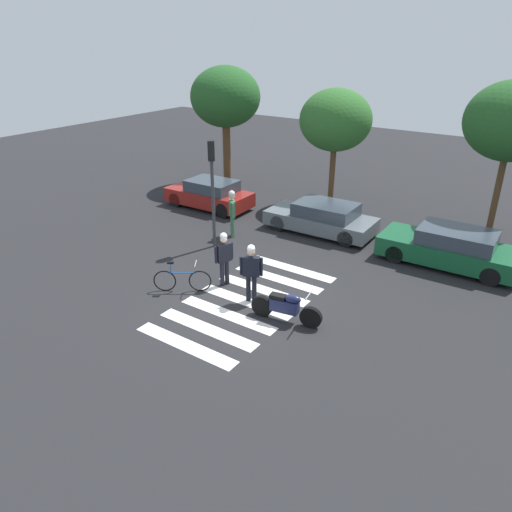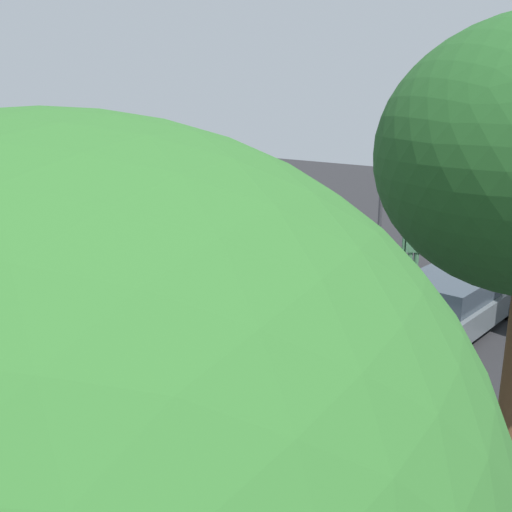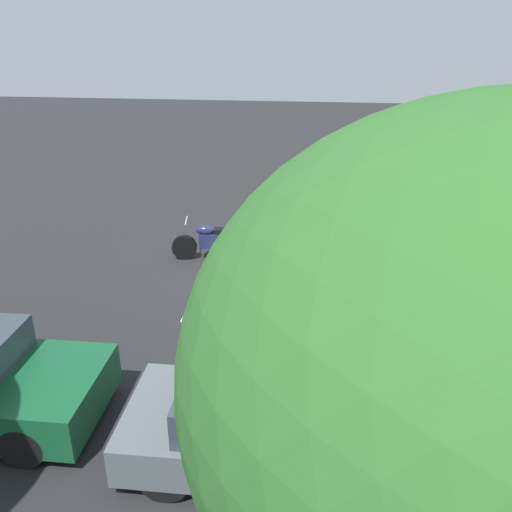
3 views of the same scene
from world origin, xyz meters
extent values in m
plane|color=#232326|center=(0.00, 0.00, 0.00)|extent=(60.00, 60.00, 0.00)
cylinder|color=black|center=(2.26, -0.13, 0.31)|extent=(0.63, 0.24, 0.62)
cylinder|color=black|center=(0.83, -0.37, 0.31)|extent=(0.63, 0.24, 0.62)
cube|color=#1E234C|center=(1.49, -0.26, 0.49)|extent=(0.84, 0.41, 0.36)
ellipsoid|color=#1E234C|center=(1.72, -0.22, 0.76)|extent=(0.51, 0.32, 0.24)
cube|color=black|center=(1.30, -0.29, 0.73)|extent=(0.47, 0.31, 0.12)
cylinder|color=#A5A5AD|center=(2.18, -0.14, 1.01)|extent=(0.14, 0.62, 0.04)
torus|color=black|center=(-1.55, -0.28, 0.35)|extent=(0.61, 0.43, 0.71)
torus|color=black|center=(-2.46, -0.89, 0.35)|extent=(0.61, 0.43, 0.71)
cylinder|color=#1E4C8C|center=(-2.01, -0.58, 0.63)|extent=(0.73, 0.51, 0.04)
cylinder|color=#1E4C8C|center=(-2.28, -0.77, 0.80)|extent=(0.04, 0.04, 0.34)
cube|color=black|center=(-2.28, -0.77, 0.98)|extent=(0.22, 0.20, 0.06)
cylinder|color=#99999E|center=(-1.64, -0.34, 0.95)|extent=(0.28, 0.40, 0.03)
cylinder|color=black|center=(-1.23, 0.42, 0.41)|extent=(0.14, 0.14, 0.83)
cylinder|color=black|center=(-1.17, 0.59, 0.41)|extent=(0.14, 0.14, 0.83)
cube|color=black|center=(-1.20, 0.50, 1.12)|extent=(0.35, 0.52, 0.59)
sphere|color=beige|center=(-1.20, 0.50, 1.57)|extent=(0.22, 0.22, 0.22)
cylinder|color=black|center=(-1.30, 0.23, 1.12)|extent=(0.09, 0.09, 0.56)
cylinder|color=black|center=(-1.10, 0.78, 1.12)|extent=(0.09, 0.09, 0.56)
sphere|color=white|center=(-1.20, 0.50, 1.67)|extent=(0.24, 0.24, 0.24)
cylinder|color=black|center=(0.02, 0.09, 0.43)|extent=(0.14, 0.14, 0.85)
cylinder|color=black|center=(0.18, 0.18, 0.43)|extent=(0.14, 0.14, 0.85)
cube|color=black|center=(0.10, 0.13, 1.15)|extent=(0.53, 0.40, 0.60)
sphere|color=tan|center=(0.10, 0.13, 1.61)|extent=(0.23, 0.23, 0.23)
cylinder|color=black|center=(-0.17, 0.00, 1.15)|extent=(0.09, 0.09, 0.57)
cylinder|color=black|center=(0.36, 0.27, 1.15)|extent=(0.09, 0.09, 0.57)
sphere|color=white|center=(0.10, 0.13, 1.72)|extent=(0.24, 0.24, 0.24)
cylinder|color=#3F724C|center=(-3.48, 3.93, 0.44)|extent=(0.14, 0.14, 0.87)
cylinder|color=#3F724C|center=(-3.36, 3.80, 0.44)|extent=(0.14, 0.14, 0.87)
cube|color=#3F724C|center=(-3.42, 3.87, 1.18)|extent=(0.49, 0.51, 0.62)
sphere|color=beige|center=(-3.42, 3.87, 1.65)|extent=(0.24, 0.24, 0.24)
cylinder|color=#3F724C|center=(-3.63, 4.09, 1.18)|extent=(0.09, 0.09, 0.59)
cylinder|color=#3F724C|center=(-3.22, 3.64, 1.18)|extent=(0.09, 0.09, 0.59)
sphere|color=white|center=(-3.42, 3.87, 1.75)|extent=(0.25, 0.25, 0.25)
cube|color=silver|center=(0.00, -2.70, 0.00)|extent=(3.17, 0.45, 0.01)
cube|color=silver|center=(0.00, -1.80, 0.00)|extent=(3.17, 0.45, 0.01)
cube|color=silver|center=(0.00, -0.90, 0.00)|extent=(3.17, 0.45, 0.01)
cube|color=silver|center=(0.00, 0.00, 0.00)|extent=(3.17, 0.45, 0.01)
cube|color=silver|center=(0.00, 0.90, 0.00)|extent=(3.17, 0.45, 0.01)
cube|color=silver|center=(0.00, 1.80, 0.00)|extent=(3.17, 0.45, 0.01)
cube|color=silver|center=(0.00, 2.70, 0.00)|extent=(3.17, 0.45, 0.01)
cylinder|color=black|center=(-2.26, 5.41, 0.32)|extent=(0.64, 0.23, 0.64)
cylinder|color=black|center=(-2.29, 7.03, 0.32)|extent=(0.64, 0.23, 0.64)
cylinder|color=black|center=(0.69, 5.47, 0.32)|extent=(0.64, 0.23, 0.64)
cylinder|color=black|center=(0.65, 7.10, 0.32)|extent=(0.64, 0.23, 0.64)
cube|color=slate|center=(-0.80, 6.25, 0.46)|extent=(4.37, 1.94, 0.56)
cube|color=#333D47|center=(-0.58, 6.26, 0.99)|extent=(2.38, 1.67, 0.51)
cube|color=#F2EDCC|center=(-2.92, 5.62, 0.54)|extent=(0.08, 0.20, 0.12)
cube|color=#F2EDCC|center=(-2.94, 6.80, 0.54)|extent=(0.08, 0.20, 0.12)
cylinder|color=black|center=(2.69, 5.19, 0.31)|extent=(0.63, 0.23, 0.63)
cylinder|color=black|center=(2.66, 6.81, 0.31)|extent=(0.63, 0.23, 0.63)
cube|color=#F2EDCC|center=(2.00, 5.39, 0.60)|extent=(0.08, 0.20, 0.12)
cube|color=#F2EDCC|center=(1.97, 6.57, 0.60)|extent=(0.08, 0.20, 0.12)
cylinder|color=#38383D|center=(-3.40, 2.71, 1.63)|extent=(0.12, 0.12, 3.26)
cube|color=black|center=(-3.40, 2.71, 3.61)|extent=(0.34, 0.34, 0.70)
sphere|color=red|center=(-3.48, 2.81, 3.84)|extent=(0.16, 0.16, 0.16)
sphere|color=orange|center=(-3.48, 2.81, 3.61)|extent=(0.16, 0.16, 0.16)
sphere|color=green|center=(-3.48, 2.81, 3.38)|extent=(0.16, 0.16, 0.16)
ellipsoid|color=#2D6628|center=(-2.00, 9.57, 3.87)|extent=(3.16, 3.16, 2.69)
camera|label=1|loc=(7.39, -10.23, 7.36)|focal=34.00mm
camera|label=2|loc=(11.12, 11.48, 4.97)|focal=39.75mm
camera|label=3|loc=(-1.09, 11.86, 5.43)|focal=37.63mm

